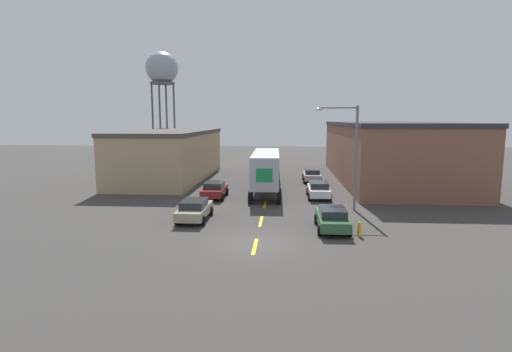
# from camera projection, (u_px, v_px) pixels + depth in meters

# --- Properties ---
(ground_plane) EXTENTS (160.00, 160.00, 0.00)m
(ground_plane) POSITION_uv_depth(u_px,v_px,m) (256.00, 243.00, 22.20)
(ground_plane) COLOR #3D3A38
(road_centerline) EXTENTS (0.20, 13.55, 0.01)m
(road_centerline) POSITION_uv_depth(u_px,v_px,m) (261.00, 221.00, 26.93)
(road_centerline) COLOR yellow
(road_centerline) RESTS_ON ground_plane
(warehouse_left) EXTENTS (8.28, 21.11, 5.55)m
(warehouse_left) POSITION_uv_depth(u_px,v_px,m) (171.00, 154.00, 46.32)
(warehouse_left) COLOR tan
(warehouse_left) RESTS_ON ground_plane
(warehouse_right) EXTENTS (11.18, 27.12, 6.50)m
(warehouse_right) POSITION_uv_depth(u_px,v_px,m) (388.00, 151.00, 44.80)
(warehouse_right) COLOR brown
(warehouse_right) RESTS_ON ground_plane
(semi_truck) EXTENTS (2.93, 14.43, 3.81)m
(semi_truck) POSITION_uv_depth(u_px,v_px,m) (267.00, 166.00, 38.37)
(semi_truck) COLOR navy
(semi_truck) RESTS_ON ground_plane
(parked_car_right_far) EXTENTS (1.97, 4.38, 1.41)m
(parked_car_right_far) POSITION_uv_depth(u_px,v_px,m) (312.00, 175.00, 43.91)
(parked_car_right_far) COLOR #B2B2B7
(parked_car_right_far) RESTS_ON ground_plane
(parked_car_right_mid) EXTENTS (1.97, 4.38, 1.41)m
(parked_car_right_mid) POSITION_uv_depth(u_px,v_px,m) (319.00, 189.00, 34.91)
(parked_car_right_mid) COLOR silver
(parked_car_right_mid) RESTS_ON ground_plane
(parked_car_right_near) EXTENTS (1.97, 4.38, 1.41)m
(parked_car_right_near) POSITION_uv_depth(u_px,v_px,m) (332.00, 218.00, 24.74)
(parked_car_right_near) COLOR #2D5B38
(parked_car_right_near) RESTS_ON ground_plane
(parked_car_left_near) EXTENTS (1.97, 4.38, 1.41)m
(parked_car_left_near) POSITION_uv_depth(u_px,v_px,m) (194.00, 209.00, 27.17)
(parked_car_left_near) COLOR tan
(parked_car_left_near) RESTS_ON ground_plane
(parked_car_left_far) EXTENTS (1.97, 4.38, 1.41)m
(parked_car_left_far) POSITION_uv_depth(u_px,v_px,m) (215.00, 189.00, 34.89)
(parked_car_left_far) COLOR maroon
(parked_car_left_far) RESTS_ON ground_plane
(water_tower) EXTENTS (4.98, 4.98, 17.18)m
(water_tower) POSITION_uv_depth(u_px,v_px,m) (162.00, 70.00, 61.74)
(water_tower) COLOR #47474C
(water_tower) RESTS_ON ground_plane
(street_lamp) EXTENTS (3.18, 0.32, 7.81)m
(street_lamp) POSITION_uv_depth(u_px,v_px,m) (351.00, 149.00, 29.61)
(street_lamp) COLOR slate
(street_lamp) RESTS_ON ground_plane
(fire_hydrant) EXTENTS (0.22, 0.22, 0.88)m
(fire_hydrant) POSITION_uv_depth(u_px,v_px,m) (359.00, 229.00, 23.40)
(fire_hydrant) COLOR gold
(fire_hydrant) RESTS_ON ground_plane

